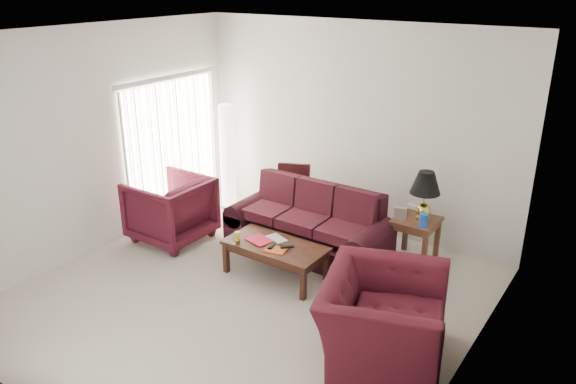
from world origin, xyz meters
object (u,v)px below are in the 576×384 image
at_px(coffee_table, 276,260).
at_px(floor_lamp, 227,157).
at_px(armchair_left, 171,209).
at_px(armchair_right, 383,319).
at_px(sofa, 307,222).
at_px(end_table, 415,240).

bearing_deg(coffee_table, floor_lamp, 166.15).
distance_m(armchair_left, armchair_right, 3.71).
xyz_separation_m(sofa, coffee_table, (0.03, -0.77, -0.23)).
distance_m(end_table, armchair_left, 3.40).
xyz_separation_m(sofa, armchair_right, (1.81, -1.47, -0.02)).
bearing_deg(sofa, floor_lamp, 158.09).
height_order(sofa, armchair_right, sofa).
bearing_deg(sofa, coffee_table, -91.47).
bearing_deg(floor_lamp, sofa, -18.43).
relative_size(armchair_left, armchair_right, 0.77).
relative_size(floor_lamp, armchair_left, 1.70).
bearing_deg(armchair_left, end_table, 112.92).
height_order(sofa, coffee_table, sofa).
height_order(end_table, floor_lamp, floor_lamp).
relative_size(floor_lamp, armchair_right, 1.30).
bearing_deg(coffee_table, armchair_left, -158.84).
height_order(armchair_left, armchair_right, armchair_left).
bearing_deg(sofa, armchair_left, -161.39).
distance_m(end_table, armchair_right, 2.15).
relative_size(floor_lamp, coffee_table, 1.35).
bearing_deg(armchair_left, armchair_right, 78.17).
relative_size(sofa, coffee_table, 1.74).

